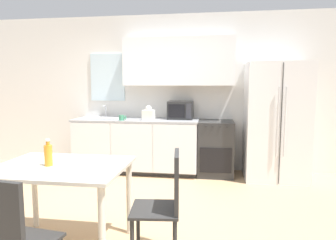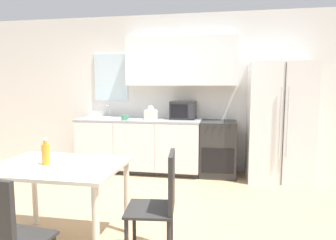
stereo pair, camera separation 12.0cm
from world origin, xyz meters
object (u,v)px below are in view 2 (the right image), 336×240
at_px(coffee_mug, 124,118).
at_px(drink_bottle, 46,154).
at_px(oven_range, 218,148).
at_px(dining_chair_near, 2,235).
at_px(dining_table, 59,176).
at_px(dining_chair_side, 162,198).
at_px(refrigerator, 279,122).
at_px(microwave, 183,110).

distance_m(coffee_mug, drink_bottle, 2.31).
distance_m(oven_range, dining_chair_near, 3.58).
relative_size(oven_range, dining_table, 0.79).
distance_m(coffee_mug, dining_chair_side, 2.58).
distance_m(refrigerator, coffee_mug, 2.46).
bearing_deg(dining_chair_near, coffee_mug, 101.16).
bearing_deg(drink_bottle, coffee_mug, 91.11).
relative_size(oven_range, microwave, 2.13).
height_order(refrigerator, dining_chair_near, refrigerator).
bearing_deg(microwave, oven_range, -9.54).
relative_size(oven_range, refrigerator, 0.49).
bearing_deg(dining_chair_near, refrigerator, 62.80).
relative_size(dining_chair_near, dining_chair_side, 1.00).
bearing_deg(oven_range, dining_chair_near, -111.37).
bearing_deg(coffee_mug, refrigerator, 4.24).
xyz_separation_m(coffee_mug, drink_bottle, (0.04, -2.31, -0.08)).
bearing_deg(dining_chair_near, oven_range, 75.74).
distance_m(oven_range, dining_chair_side, 2.58).
bearing_deg(dining_chair_near, microwave, 85.49).
xyz_separation_m(refrigerator, dining_table, (-2.30, -2.46, -0.25)).
xyz_separation_m(dining_chair_near, dining_chair_side, (0.87, 0.79, 0.00)).
relative_size(refrigerator, dining_chair_near, 1.97).
bearing_deg(microwave, drink_bottle, -108.33).
relative_size(oven_range, coffee_mug, 7.68).
bearing_deg(dining_chair_side, refrigerator, -34.99).
xyz_separation_m(oven_range, refrigerator, (0.93, -0.06, 0.47)).
relative_size(refrigerator, dining_table, 1.61).
relative_size(dining_chair_side, drink_bottle, 3.91).
height_order(microwave, dining_chair_side, microwave).
bearing_deg(oven_range, drink_bottle, -120.03).
relative_size(coffee_mug, dining_table, 0.10).
distance_m(oven_range, drink_bottle, 2.98).
height_order(refrigerator, dining_table, refrigerator).
distance_m(refrigerator, dining_chair_near, 3.97).
bearing_deg(drink_bottle, refrigerator, 46.03).
distance_m(dining_chair_near, dining_chair_side, 1.17).
relative_size(microwave, coffee_mug, 3.61).
relative_size(dining_table, drink_bottle, 4.78).
bearing_deg(dining_chair_side, coffee_mug, 19.06).
xyz_separation_m(refrigerator, microwave, (-1.52, 0.16, 0.15)).
xyz_separation_m(coffee_mug, dining_chair_near, (0.22, -3.09, -0.42)).
xyz_separation_m(refrigerator, coffee_mug, (-2.45, -0.18, 0.04)).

